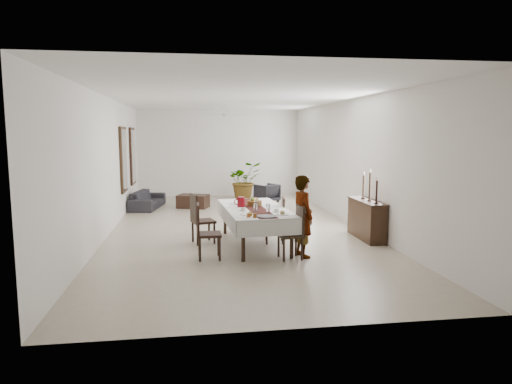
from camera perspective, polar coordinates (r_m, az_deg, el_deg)
name	(u,v)px	position (r m, az deg, el deg)	size (l,w,h in m)	color
floor	(236,228)	(11.42, -2.56, -4.49)	(6.00, 12.00, 0.00)	#B7A991
ceiling	(235,97)	(11.21, -2.66, 11.73)	(6.00, 12.00, 0.02)	white
wall_back	(219,153)	(17.18, -4.61, 4.87)	(6.00, 0.02, 3.20)	white
wall_front	(287,198)	(5.30, 3.87, -0.77)	(6.00, 0.02, 3.20)	white
wall_left	(109,165)	(11.31, -17.94, 3.23)	(0.02, 12.00, 3.20)	white
wall_right	(352,163)	(11.88, 11.97, 3.61)	(0.02, 12.00, 3.20)	white
dining_table_top	(255,209)	(9.56, -0.17, -2.18)	(1.05, 2.52, 0.05)	black
table_leg_fl	(243,242)	(8.40, -1.61, -6.26)	(0.07, 0.07, 0.73)	black
table_leg_fr	(292,240)	(8.61, 4.48, -5.95)	(0.07, 0.07, 0.73)	black
table_leg_bl	(225,218)	(10.71, -3.89, -3.29)	(0.07, 0.07, 0.73)	black
table_leg_br	(263,217)	(10.88, 0.94, -3.11)	(0.07, 0.07, 0.73)	black
tablecloth_top	(255,208)	(9.55, -0.17, -1.99)	(1.24, 2.71, 0.01)	white
tablecloth_drape_left	(226,216)	(9.48, -3.81, -3.02)	(0.01, 2.71, 0.31)	silver
tablecloth_drape_right	(283,214)	(9.72, 3.38, -2.75)	(0.01, 2.71, 0.31)	white
tablecloth_drape_near	(270,228)	(8.29, 1.72, -4.52)	(1.24, 0.01, 0.31)	silver
tablecloth_drape_far	(243,205)	(10.89, -1.61, -1.65)	(1.24, 0.01, 0.31)	white
table_runner	(255,207)	(9.55, -0.17, -1.94)	(0.37, 2.62, 0.00)	#521D17
red_pitcher	(241,202)	(9.64, -1.89, -1.24)	(0.16, 0.16, 0.21)	maroon
pitcher_handle	(237,202)	(9.63, -2.41, -1.26)	(0.13, 0.13, 0.02)	maroon
wine_glass_near	(268,208)	(8.91, 1.51, -2.06)	(0.07, 0.07, 0.18)	white
wine_glass_mid	(255,208)	(8.96, -0.08, -2.00)	(0.07, 0.07, 0.18)	silver
wine_glass_far	(257,203)	(9.60, 0.07, -1.37)	(0.07, 0.07, 0.18)	white
teacup_right	(277,210)	(9.01, 2.60, -2.32)	(0.09, 0.09, 0.06)	silver
saucer_right	(277,212)	(9.02, 2.60, -2.48)	(0.16, 0.16, 0.01)	white
teacup_left	(243,209)	(9.13, -1.64, -2.19)	(0.09, 0.09, 0.06)	silver
saucer_left	(243,211)	(9.14, -1.64, -2.35)	(0.16, 0.16, 0.01)	silver
plate_near_right	(282,214)	(8.73, 3.32, -2.81)	(0.25, 0.25, 0.02)	silver
bread_near_right	(282,213)	(8.72, 3.32, -2.62)	(0.09, 0.09, 0.09)	tan
plate_near_left	(247,214)	(8.73, -1.15, -2.79)	(0.25, 0.25, 0.02)	white
plate_far_left	(234,204)	(10.05, -2.71, -1.45)	(0.25, 0.25, 0.02)	white
serving_tray	(267,216)	(8.49, 1.34, -3.07)	(0.38, 0.38, 0.02)	#3A393E
jam_jar_a	(255,216)	(8.41, -0.15, -2.97)	(0.07, 0.07, 0.08)	brown
jam_jar_b	(249,215)	(8.45, -0.93, -2.92)	(0.07, 0.07, 0.08)	#8F4614
jam_jar_c	(250,214)	(8.56, -0.72, -2.78)	(0.07, 0.07, 0.08)	#865A13
fruit_basket	(255,203)	(9.81, -0.18, -1.40)	(0.31, 0.31, 0.10)	brown
fruit_red	(256,199)	(9.82, -0.03, -0.92)	(0.09, 0.09, 0.09)	#A63010
fruit_green	(252,199)	(9.82, -0.46, -0.92)	(0.08, 0.08, 0.08)	#4E8728
fruit_yellow	(255,200)	(9.75, -0.12, -0.99)	(0.09, 0.09, 0.09)	yellow
chair_right_near_seat	(290,235)	(8.59, 4.29, -5.44)	(0.43, 0.43, 0.05)	black
chair_right_near_leg_fl	(302,249)	(8.54, 5.76, -7.16)	(0.04, 0.04, 0.42)	black
chair_right_near_leg_fr	(296,245)	(8.86, 5.02, -6.61)	(0.04, 0.04, 0.42)	black
chair_right_near_leg_bl	(284,251)	(8.44, 3.50, -7.32)	(0.04, 0.04, 0.42)	black
chair_right_near_leg_br	(279,246)	(8.76, 2.84, -6.76)	(0.04, 0.04, 0.42)	black
chair_right_near_back	(300,220)	(8.59, 5.54, -3.48)	(0.43, 0.04, 0.54)	black
chair_right_far_seat	(274,223)	(9.83, 2.32, -3.88)	(0.41, 0.41, 0.05)	black
chair_right_far_leg_fl	(283,235)	(9.72, 3.36, -5.38)	(0.04, 0.04, 0.41)	black
chair_right_far_leg_fr	(282,232)	(10.05, 3.22, -4.96)	(0.04, 0.04, 0.41)	black
chair_right_far_leg_bl	(267,235)	(9.70, 1.36, -5.40)	(0.04, 0.04, 0.41)	black
chair_right_far_leg_br	(266,232)	(10.03, 1.29, -4.97)	(0.04, 0.04, 0.41)	black
chair_right_far_back	(283,210)	(9.79, 3.42, -2.26)	(0.41, 0.04, 0.52)	black
chair_left_near_seat	(209,234)	(8.61, -5.87, -5.30)	(0.44, 0.44, 0.05)	black
chair_left_near_leg_fl	(199,245)	(8.84, -7.09, -6.62)	(0.04, 0.04, 0.44)	black
chair_left_near_leg_fr	(200,250)	(8.48, -7.03, -7.21)	(0.04, 0.04, 0.44)	black
chair_left_near_leg_bl	(218,245)	(8.85, -4.72, -6.57)	(0.04, 0.04, 0.44)	black
chair_left_near_leg_br	(220,249)	(8.50, -4.56, -7.15)	(0.04, 0.04, 0.44)	black
chair_left_near_back	(198,219)	(8.54, -7.25, -3.35)	(0.44, 0.04, 0.57)	black
chair_left_far_seat	(203,221)	(9.84, -6.61, -3.66)	(0.45, 0.45, 0.05)	black
chair_left_far_leg_fl	(193,232)	(10.02, -7.91, -4.95)	(0.05, 0.05, 0.45)	black
chair_left_far_leg_fr	(198,235)	(9.67, -7.31, -5.38)	(0.05, 0.05, 0.45)	black
chair_left_far_leg_bl	(209,230)	(10.12, -5.89, -4.79)	(0.05, 0.05, 0.45)	black
chair_left_far_leg_br	(214,234)	(9.78, -5.23, -5.21)	(0.05, 0.05, 0.45)	black
chair_left_far_back	(194,208)	(9.73, -7.79, -1.97)	(0.45, 0.04, 0.57)	black
woman	(303,216)	(8.69, 5.89, -3.04)	(0.57, 0.37, 1.56)	#909498
sideboard_body	(366,220)	(10.50, 13.63, -3.42)	(0.37, 1.40, 0.84)	black
sideboard_top	(367,201)	(10.42, 13.70, -1.09)	(0.41, 1.45, 0.03)	black
candlestick_near_base	(376,203)	(9.95, 14.80, -1.36)	(0.09, 0.09, 0.03)	black
candlestick_near_shaft	(377,192)	(9.92, 14.85, 0.05)	(0.05, 0.05, 0.47)	black
candlestick_near_candle	(377,179)	(9.89, 14.90, 1.60)	(0.03, 0.03, 0.07)	beige
candlestick_mid_base	(369,201)	(10.29, 13.99, -1.05)	(0.09, 0.09, 0.03)	black
candlestick_mid_shaft	(370,186)	(10.25, 14.05, 0.70)	(0.05, 0.05, 0.60)	black
candlestick_mid_candle	(370,171)	(10.22, 14.11, 2.59)	(0.03, 0.03, 0.07)	#ECE6CC
candlestick_far_base	(363,198)	(10.63, 13.24, -0.76)	(0.09, 0.09, 0.03)	black
candlestick_far_shaft	(363,186)	(10.60, 13.28, 0.69)	(0.05, 0.05, 0.51)	black
candlestick_far_candle	(364,174)	(10.57, 13.33, 2.26)	(0.03, 0.03, 0.07)	beige
sofa	(147,200)	(14.73, -13.41, -0.93)	(1.85, 0.72, 0.54)	#262429
armchair	(267,193)	(15.60, 1.38, -0.11)	(0.67, 0.69, 0.63)	#252327
coffee_table	(193,201)	(14.55, -7.87, -1.15)	(0.93, 0.62, 0.41)	black
potted_plant	(244,180)	(16.40, -1.50, 1.48)	(1.19, 1.03, 1.32)	#335B24
mirror_frame_near	(124,160)	(13.47, -16.23, 3.91)	(0.06, 1.05, 1.85)	black
mirror_glass_near	(125,160)	(13.47, -16.08, 3.91)	(0.01, 0.90, 1.70)	white
mirror_frame_far	(133,156)	(15.55, -15.17, 4.37)	(0.06, 1.05, 1.85)	black
mirror_glass_far	(134,156)	(15.55, -15.05, 4.37)	(0.01, 0.90, 1.70)	white
fan_rod	(225,108)	(14.19, -3.87, 10.41)	(0.04, 0.04, 0.20)	white
fan_hub	(225,115)	(14.18, -3.86, 9.60)	(0.16, 0.16, 0.08)	silver
fan_blade_n	(224,115)	(14.53, -3.97, 9.54)	(0.10, 0.55, 0.01)	silver
fan_blade_s	(226,114)	(13.83, -3.75, 9.66)	(0.10, 0.55, 0.01)	white
fan_blade_e	(237,115)	(14.21, -2.44, 9.60)	(0.55, 0.10, 0.01)	silver
fan_blade_w	(214,115)	(14.16, -5.30, 9.59)	(0.55, 0.10, 0.01)	silver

